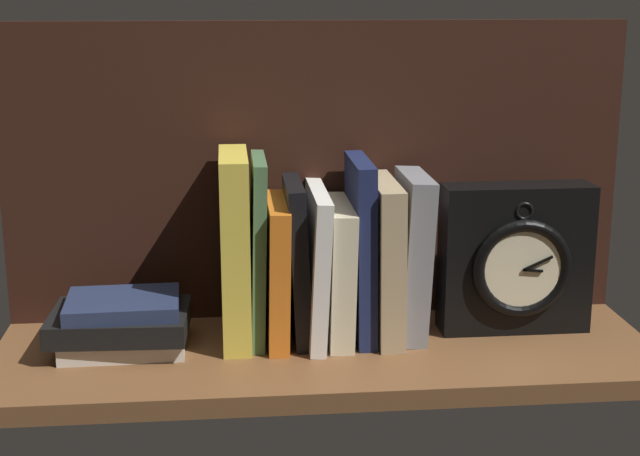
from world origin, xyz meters
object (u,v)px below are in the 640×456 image
at_px(book_tan_shortstories, 384,259).
at_px(book_green_romantic, 258,250).
at_px(book_orange_pandolfini, 277,270).
at_px(book_gray_chess, 411,255).
at_px(book_black_skeptic, 297,261).
at_px(framed_clock, 516,259).
at_px(book_yellow_seinlanguage, 235,248).
at_px(book_navy_bierce, 361,249).
at_px(book_stack_side, 122,323).
at_px(book_white_catcher, 316,264).
at_px(book_cream_twain, 337,271).

bearing_deg(book_tan_shortstories, book_green_romantic, 180.00).
xyz_separation_m(book_orange_pandolfini, book_gray_chess, (0.18, 0.00, 0.02)).
bearing_deg(book_black_skeptic, book_green_romantic, 180.00).
bearing_deg(book_gray_chess, framed_clock, -1.75).
xyz_separation_m(book_yellow_seinlanguage, book_navy_bierce, (0.16, 0.00, -0.01)).
distance_m(book_tan_shortstories, book_stack_side, 0.35).
xyz_separation_m(book_white_catcher, book_tan_shortstories, (0.09, 0.00, 0.01)).
bearing_deg(book_green_romantic, book_stack_side, -172.02).
bearing_deg(book_black_skeptic, book_navy_bierce, 0.00).
bearing_deg(book_orange_pandolfini, book_black_skeptic, 0.00).
bearing_deg(book_stack_side, book_yellow_seinlanguage, 9.55).
distance_m(book_orange_pandolfini, book_white_catcher, 0.05).
bearing_deg(book_green_romantic, book_gray_chess, 0.00).
height_order(book_cream_twain, framed_clock, framed_clock).
distance_m(book_cream_twain, book_stack_side, 0.29).
bearing_deg(book_black_skeptic, book_cream_twain, 0.00).
bearing_deg(book_orange_pandolfini, book_gray_chess, 0.00).
distance_m(book_gray_chess, book_stack_side, 0.38).
height_order(book_green_romantic, book_tan_shortstories, book_green_romantic).
bearing_deg(book_stack_side, book_green_romantic, 7.98).
distance_m(book_black_skeptic, book_navy_bierce, 0.08).
xyz_separation_m(book_cream_twain, book_navy_bierce, (0.03, 0.00, 0.03)).
height_order(book_green_romantic, book_gray_chess, book_green_romantic).
xyz_separation_m(book_black_skeptic, book_gray_chess, (0.15, 0.00, 0.00)).
distance_m(book_yellow_seinlanguage, book_black_skeptic, 0.08).
xyz_separation_m(book_black_skeptic, book_navy_bierce, (0.08, 0.00, 0.01)).
xyz_separation_m(book_navy_bierce, framed_clock, (0.21, -0.00, -0.02)).
height_order(book_yellow_seinlanguage, framed_clock, book_yellow_seinlanguage).
relative_size(book_yellow_seinlanguage, book_green_romantic, 1.03).
height_order(book_navy_bierce, book_stack_side, book_navy_bierce).
relative_size(book_orange_pandolfini, framed_clock, 0.92).
xyz_separation_m(book_black_skeptic, book_tan_shortstories, (0.11, 0.00, -0.00)).
bearing_deg(book_green_romantic, book_orange_pandolfini, 0.00).
relative_size(book_black_skeptic, book_tan_shortstories, 1.00).
distance_m(book_white_catcher, book_tan_shortstories, 0.09).
height_order(framed_clock, book_stack_side, framed_clock).
height_order(book_tan_shortstories, book_gray_chess, book_gray_chess).
xyz_separation_m(book_yellow_seinlanguage, book_cream_twain, (0.13, 0.00, -0.03)).
bearing_deg(book_yellow_seinlanguage, book_cream_twain, 0.00).
bearing_deg(book_black_skeptic, book_stack_side, -173.81).
bearing_deg(book_orange_pandolfini, framed_clock, -0.78).
relative_size(book_green_romantic, book_white_catcher, 1.22).
bearing_deg(book_gray_chess, book_yellow_seinlanguage, 180.00).
distance_m(book_black_skeptic, book_stack_side, 0.24).
height_order(book_cream_twain, book_tan_shortstories, book_tan_shortstories).
xyz_separation_m(book_yellow_seinlanguage, book_white_catcher, (0.10, 0.00, -0.03)).
relative_size(book_yellow_seinlanguage, book_gray_chess, 1.15).
bearing_deg(book_cream_twain, book_gray_chess, 0.00).
distance_m(book_white_catcher, book_gray_chess, 0.13).
bearing_deg(framed_clock, book_white_catcher, 179.07).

